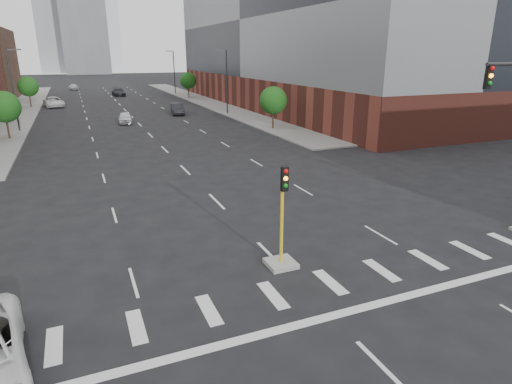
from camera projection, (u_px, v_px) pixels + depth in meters
sidewalk_left_far at (24, 108)px, 69.71m from camera, size 5.00×92.00×0.15m
sidewalk_right_far at (202, 100)px, 80.74m from camera, size 5.00×92.00×0.15m
building_right_main at (308, 38)px, 70.40m from camera, size 24.00×70.00×22.00m
tower_mid at (83, 19)px, 178.91m from camera, size 18.00×18.00×44.00m
median_traffic_signal at (282, 245)px, 17.92m from camera, size 1.20×1.20×4.40m
streetlight_right_a at (226, 79)px, 61.96m from camera, size 1.60×0.22×9.07m
streetlight_right_b at (174, 70)px, 92.65m from camera, size 1.60×0.22×9.07m
streetlight_left at (13, 87)px, 47.72m from camera, size 1.60×0.22×9.07m
tree_left_near at (4, 107)px, 43.62m from camera, size 3.20×3.20×4.85m
tree_left_far at (28, 87)px, 69.93m from camera, size 3.20×3.20×4.85m
tree_right_near at (273, 100)px, 49.53m from camera, size 3.20×3.20×4.85m
tree_right_far at (188, 81)px, 84.60m from camera, size 3.20×3.20×4.85m
car_near_left at (125, 118)px, 54.97m from camera, size 2.15×4.40×1.45m
car_mid_right at (177, 109)px, 62.77m from camera, size 2.36×5.05×1.60m
car_far_left at (54, 102)px, 71.41m from camera, size 3.68×6.28×1.64m
car_deep_right at (119, 92)px, 89.63m from camera, size 2.52×5.67×1.61m
car_distant at (74, 87)px, 103.99m from camera, size 2.43×4.56×1.48m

